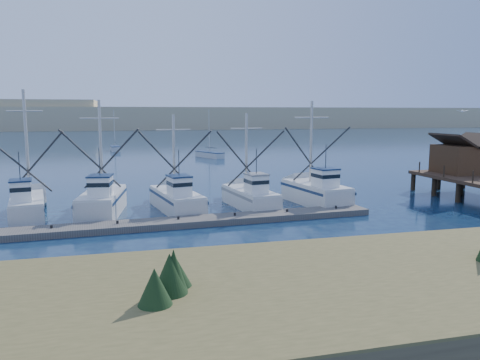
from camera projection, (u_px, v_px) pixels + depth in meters
name	position (u px, v px, depth m)	size (l,w,h in m)	color
ground	(286.00, 244.00, 27.19)	(500.00, 500.00, 0.00)	#0D1D3C
shore_bank	(162.00, 319.00, 15.54)	(40.00, 10.00, 1.60)	#4C422D
floating_dock	(149.00, 225.00, 31.06)	(32.35, 2.16, 0.43)	#5C5752
dune_ridge	(140.00, 118.00, 227.98)	(360.00, 60.00, 10.00)	tan
trawler_fleet	(147.00, 200.00, 35.60)	(31.74, 8.16, 9.26)	silver
sailboat_near	(210.00, 155.00, 79.56)	(4.14, 6.57, 8.10)	silver
sailboat_far	(115.00, 148.00, 93.51)	(2.09, 5.01, 8.10)	silver
flying_gull	(462.00, 111.00, 36.53)	(1.01, 0.18, 0.18)	white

